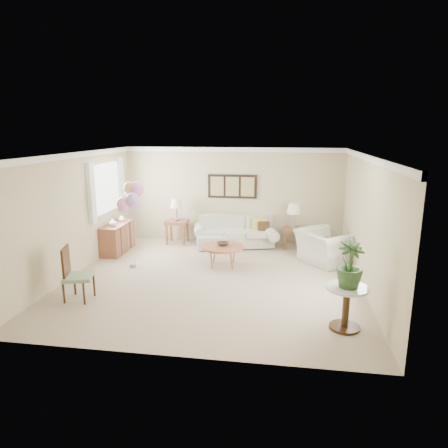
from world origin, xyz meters
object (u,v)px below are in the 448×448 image
(coffee_table, at_px, (223,247))
(armchair, at_px, (325,247))
(balloon_cluster, at_px, (131,196))
(accent_chair, at_px, (74,273))
(sofa, at_px, (235,234))

(coffee_table, height_order, armchair, armchair)
(coffee_table, xyz_separation_m, balloon_cluster, (-1.98, -0.38, 1.19))
(armchair, xyz_separation_m, balloon_cluster, (-4.31, -0.98, 1.26))
(accent_chair, height_order, balloon_cluster, balloon_cluster)
(sofa, distance_m, armchair, 2.50)
(accent_chair, bearing_deg, armchair, 31.00)
(sofa, bearing_deg, coffee_table, -92.34)
(sofa, relative_size, accent_chair, 2.42)
(armchair, height_order, accent_chair, accent_chair)
(sofa, xyz_separation_m, coffee_table, (-0.07, -1.67, 0.13))
(coffee_table, distance_m, armchair, 2.41)
(armchair, distance_m, accent_chair, 5.52)
(sofa, height_order, armchair, sofa)
(coffee_table, relative_size, accent_chair, 0.97)
(balloon_cluster, bearing_deg, armchair, 12.86)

